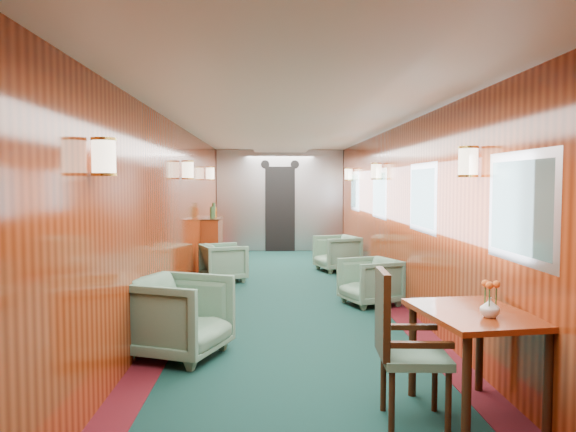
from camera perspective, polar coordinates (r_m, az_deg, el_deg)
The scene contains 12 objects.
room at distance 7.38m, azimuth 0.16°, elevation 3.49°, with size 12.00×12.10×2.40m.
bulkhead at distance 13.30m, azimuth -0.82°, elevation 1.52°, with size 2.98×0.17×2.39m.
windows_right at distance 7.83m, azimuth 11.04°, elevation 2.07°, with size 0.02×8.60×0.80m.
wall_sconces at distance 7.95m, azimuth 0.00°, elevation 4.61°, with size 2.97×7.97×0.25m.
dining_table at distance 4.16m, azimuth 18.42°, elevation -10.75°, with size 0.82×1.07×0.74m.
side_chair at distance 3.95m, azimuth 11.33°, elevation -12.27°, with size 0.49×0.51×1.04m.
credenza at distance 10.72m, azimuth -7.69°, elevation -2.68°, with size 0.34×1.08×1.24m.
flower_vase at distance 3.97m, azimuth 19.82°, elevation -8.73°, with size 0.13×0.13×0.13m, color silver.
armchair_left_near at distance 5.40m, azimuth -11.04°, elevation -10.01°, with size 0.81×0.83×0.75m, color #204B3B.
armchair_left_far at distance 9.32m, azimuth -6.56°, elevation -4.70°, with size 0.67×0.68×0.62m, color #204B3B.
armchair_right_near at distance 7.58m, azimuth 8.32°, elevation -6.60°, with size 0.66×0.68×0.62m, color #204B3B.
armchair_right_far at distance 10.38m, azimuth 4.99°, elevation -3.78°, with size 0.70×0.72×0.65m, color #204B3B.
Camera 1 is at (-0.28, -7.37, 1.63)m, focal length 35.00 mm.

